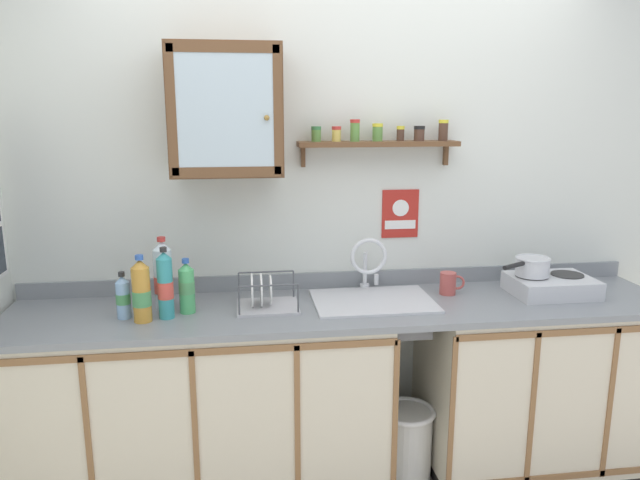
{
  "coord_description": "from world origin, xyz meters",
  "views": [
    {
      "loc": [
        -0.49,
        -2.27,
        1.82
      ],
      "look_at": [
        -0.11,
        0.45,
        1.21
      ],
      "focal_mm": 33.26,
      "sensor_mm": 36.0,
      "label": 1
    }
  ],
  "objects_px": {
    "bottle_water_clear_3": "(163,277)",
    "mug": "(449,283)",
    "sink": "(372,306)",
    "dish_rack": "(265,299)",
    "hot_plate_stove": "(551,285)",
    "saucepan": "(532,266)",
    "bottle_detergent_teal_2": "(165,286)",
    "trash_bin": "(406,444)",
    "wall_cabinet": "(226,111)",
    "warning_sign": "(400,214)",
    "bottle_soda_green_0": "(187,288)",
    "bottle_water_blue_1": "(123,297)",
    "bottle_juice_amber_4": "(141,292)"
  },
  "relations": [
    {
      "from": "bottle_water_clear_3",
      "to": "mug",
      "type": "height_order",
      "value": "bottle_water_clear_3"
    },
    {
      "from": "sink",
      "to": "dish_rack",
      "type": "bearing_deg",
      "value": -176.42
    },
    {
      "from": "hot_plate_stove",
      "to": "saucepan",
      "type": "xyz_separation_m",
      "value": [
        -0.1,
        0.02,
        0.1
      ]
    },
    {
      "from": "saucepan",
      "to": "bottle_detergent_teal_2",
      "type": "relative_size",
      "value": 0.9
    },
    {
      "from": "dish_rack",
      "to": "hot_plate_stove",
      "type": "bearing_deg",
      "value": 0.73
    },
    {
      "from": "bottle_water_clear_3",
      "to": "trash_bin",
      "type": "distance_m",
      "value": 1.43
    },
    {
      "from": "wall_cabinet",
      "to": "trash_bin",
      "type": "relative_size",
      "value": 1.47
    },
    {
      "from": "hot_plate_stove",
      "to": "warning_sign",
      "type": "bearing_deg",
      "value": 158.93
    },
    {
      "from": "saucepan",
      "to": "dish_rack",
      "type": "height_order",
      "value": "saucepan"
    },
    {
      "from": "bottle_soda_green_0",
      "to": "trash_bin",
      "type": "relative_size",
      "value": 0.63
    },
    {
      "from": "warning_sign",
      "to": "sink",
      "type": "bearing_deg",
      "value": -127.36
    },
    {
      "from": "bottle_water_blue_1",
      "to": "bottle_detergent_teal_2",
      "type": "relative_size",
      "value": 0.66
    },
    {
      "from": "saucepan",
      "to": "bottle_water_clear_3",
      "type": "bearing_deg",
      "value": 179.03
    },
    {
      "from": "bottle_detergent_teal_2",
      "to": "warning_sign",
      "type": "distance_m",
      "value": 1.22
    },
    {
      "from": "bottle_water_clear_3",
      "to": "hot_plate_stove",
      "type": "bearing_deg",
      "value": -1.53
    },
    {
      "from": "sink",
      "to": "dish_rack",
      "type": "relative_size",
      "value": 2.0
    },
    {
      "from": "bottle_water_blue_1",
      "to": "mug",
      "type": "distance_m",
      "value": 1.53
    },
    {
      "from": "bottle_juice_amber_4",
      "to": "wall_cabinet",
      "type": "bearing_deg",
      "value": 33.37
    },
    {
      "from": "bottle_soda_green_0",
      "to": "dish_rack",
      "type": "height_order",
      "value": "bottle_soda_green_0"
    },
    {
      "from": "hot_plate_stove",
      "to": "bottle_water_blue_1",
      "type": "xyz_separation_m",
      "value": [
        -2.03,
        -0.07,
        0.05
      ]
    },
    {
      "from": "hot_plate_stove",
      "to": "bottle_water_clear_3",
      "type": "xyz_separation_m",
      "value": [
        -1.87,
        0.05,
        0.1
      ]
    },
    {
      "from": "bottle_juice_amber_4",
      "to": "dish_rack",
      "type": "xyz_separation_m",
      "value": [
        0.53,
        0.1,
        -0.09
      ]
    },
    {
      "from": "bottle_water_clear_3",
      "to": "wall_cabinet",
      "type": "bearing_deg",
      "value": 14.54
    },
    {
      "from": "bottle_detergent_teal_2",
      "to": "mug",
      "type": "distance_m",
      "value": 1.36
    },
    {
      "from": "bottle_juice_amber_4",
      "to": "mug",
      "type": "bearing_deg",
      "value": 7.53
    },
    {
      "from": "saucepan",
      "to": "bottle_juice_amber_4",
      "type": "bearing_deg",
      "value": -175.65
    },
    {
      "from": "saucepan",
      "to": "mug",
      "type": "xyz_separation_m",
      "value": [
        -0.4,
        0.05,
        -0.09
      ]
    },
    {
      "from": "mug",
      "to": "warning_sign",
      "type": "xyz_separation_m",
      "value": [
        -0.2,
        0.2,
        0.32
      ]
    },
    {
      "from": "sink",
      "to": "warning_sign",
      "type": "bearing_deg",
      "value": 52.64
    },
    {
      "from": "mug",
      "to": "trash_bin",
      "type": "distance_m",
      "value": 0.82
    },
    {
      "from": "sink",
      "to": "trash_bin",
      "type": "bearing_deg",
      "value": -30.42
    },
    {
      "from": "mug",
      "to": "hot_plate_stove",
      "type": "bearing_deg",
      "value": -7.99
    },
    {
      "from": "mug",
      "to": "warning_sign",
      "type": "distance_m",
      "value": 0.43
    },
    {
      "from": "bottle_soda_green_0",
      "to": "wall_cabinet",
      "type": "height_order",
      "value": "wall_cabinet"
    },
    {
      "from": "bottle_soda_green_0",
      "to": "warning_sign",
      "type": "bearing_deg",
      "value": 15.91
    },
    {
      "from": "bottle_juice_amber_4",
      "to": "bottle_water_clear_3",
      "type": "bearing_deg",
      "value": 66.94
    },
    {
      "from": "bottle_soda_green_0",
      "to": "bottle_water_blue_1",
      "type": "height_order",
      "value": "bottle_soda_green_0"
    },
    {
      "from": "hot_plate_stove",
      "to": "saucepan",
      "type": "relative_size",
      "value": 1.37
    },
    {
      "from": "sink",
      "to": "warning_sign",
      "type": "height_order",
      "value": "warning_sign"
    },
    {
      "from": "bottle_water_clear_3",
      "to": "bottle_water_blue_1",
      "type": "bearing_deg",
      "value": -143.81
    },
    {
      "from": "hot_plate_stove",
      "to": "trash_bin",
      "type": "height_order",
      "value": "hot_plate_stove"
    },
    {
      "from": "warning_sign",
      "to": "wall_cabinet",
      "type": "bearing_deg",
      "value": -170.68
    },
    {
      "from": "hot_plate_stove",
      "to": "wall_cabinet",
      "type": "xyz_separation_m",
      "value": [
        -1.56,
        0.13,
        0.84
      ]
    },
    {
      "from": "bottle_detergent_teal_2",
      "to": "trash_bin",
      "type": "relative_size",
      "value": 0.81
    },
    {
      "from": "sink",
      "to": "bottle_water_blue_1",
      "type": "relative_size",
      "value": 2.7
    },
    {
      "from": "sink",
      "to": "saucepan",
      "type": "relative_size",
      "value": 1.98
    },
    {
      "from": "dish_rack",
      "to": "bottle_detergent_teal_2",
      "type": "bearing_deg",
      "value": -170.52
    },
    {
      "from": "hot_plate_stove",
      "to": "trash_bin",
      "type": "distance_m",
      "value": 1.06
    },
    {
      "from": "warning_sign",
      "to": "trash_bin",
      "type": "relative_size",
      "value": 0.62
    },
    {
      "from": "warning_sign",
      "to": "hot_plate_stove",
      "type": "bearing_deg",
      "value": -21.07
    }
  ]
}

